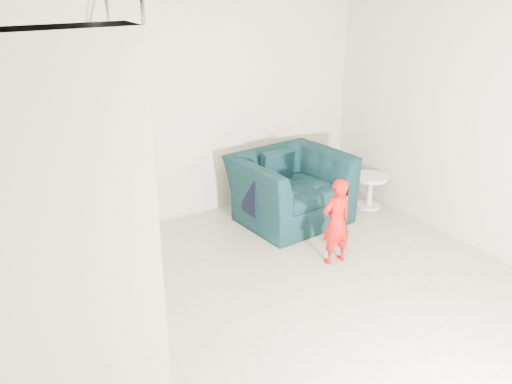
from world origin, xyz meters
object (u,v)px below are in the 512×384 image
armchair (291,188)px  toddler (336,221)px  staircase (48,267)px  side_table (370,186)px

armchair → toddler: bearing=-104.8°
toddler → staircase: 2.97m
toddler → staircase: staircase is taller
armchair → staircase: (-3.11, -1.42, 0.52)m
armchair → side_table: armchair is taller
side_table → toddler: bearing=-145.0°
side_table → armchair: bearing=168.8°
toddler → side_table: toddler is taller
staircase → toddler: bearing=5.5°
armchair → staircase: size_ratio=0.36×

